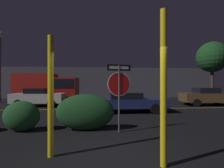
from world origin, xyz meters
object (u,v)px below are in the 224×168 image
object	(u,v)px
stop_sign	(119,84)
passing_car_4	(207,96)
tree_0	(212,57)
hedge_bush_2	(85,112)
yellow_pole_left	(51,96)
street_lamp	(0,54)
hedge_bush_1	(22,116)
passing_car_2	(39,97)
delivery_truck	(48,86)
yellow_pole_right	(164,88)
passing_car_3	(127,102)

from	to	relation	value
stop_sign	passing_car_4	bearing A→B (deg)	28.49
tree_0	hedge_bush_2	bearing A→B (deg)	-137.05
yellow_pole_left	street_lamp	xyz separation A→B (m)	(-7.93, 12.72, 3.10)
hedge_bush_1	hedge_bush_2	xyz separation A→B (m)	(2.31, -0.03, 0.12)
hedge_bush_1	passing_car_4	distance (m)	13.49
hedge_bush_2	street_lamp	distance (m)	14.01
stop_sign	street_lamp	bearing A→B (deg)	118.72
tree_0	passing_car_2	bearing A→B (deg)	-162.80
passing_car_2	passing_car_4	xyz separation A→B (m)	(13.41, -0.46, 0.01)
passing_car_2	hedge_bush_2	bearing A→B (deg)	30.76
yellow_pole_left	stop_sign	bearing A→B (deg)	46.29
hedge_bush_2	delivery_truck	xyz separation A→B (m)	(-4.39, 10.91, 0.83)
yellow_pole_right	passing_car_4	size ratio (longest dim) A/B	0.78
passing_car_3	passing_car_4	bearing A→B (deg)	111.30
yellow_pole_right	tree_0	world-z (taller)	tree_0
yellow_pole_right	tree_0	size ratio (longest dim) A/B	0.49
hedge_bush_2	passing_car_3	xyz separation A→B (m)	(2.27, 4.07, -0.04)
passing_car_2	delivery_truck	xyz separation A→B (m)	(-0.27, 3.53, 0.79)
hedge_bush_2	tree_0	distance (m)	19.49
delivery_truck	yellow_pole_right	bearing A→B (deg)	28.06
stop_sign	tree_0	xyz separation A→B (m)	(12.70, 13.34, 3.18)
passing_car_3	delivery_truck	bearing A→B (deg)	-136.50
tree_0	street_lamp	bearing A→B (deg)	-173.46
tree_0	yellow_pole_right	bearing A→B (deg)	-127.08
delivery_truck	passing_car_3	bearing A→B (deg)	48.22
street_lamp	passing_car_2	bearing A→B (deg)	-33.92
hedge_bush_1	street_lamp	world-z (taller)	street_lamp
hedge_bush_1	delivery_truck	world-z (taller)	delivery_truck
yellow_pole_right	tree_0	xyz separation A→B (m)	(12.09, 15.99, 3.25)
delivery_truck	stop_sign	bearing A→B (deg)	30.42
passing_car_2	passing_car_4	world-z (taller)	passing_car_4
passing_car_3	stop_sign	bearing A→B (deg)	-13.92
yellow_pole_left	hedge_bush_2	distance (m)	2.54
yellow_pole_left	yellow_pole_right	distance (m)	2.59
yellow_pole_right	delivery_truck	bearing A→B (deg)	114.08
stop_sign	passing_car_2	bearing A→B (deg)	110.91
yellow_pole_right	street_lamp	bearing A→B (deg)	127.85
hedge_bush_2	delivery_truck	size ratio (longest dim) A/B	0.36
passing_car_2	street_lamp	xyz separation A→B (m)	(-4.47, 3.00, 3.82)
stop_sign	passing_car_3	xyz separation A→B (m)	(1.04, 4.45, -1.08)
passing_car_3	passing_car_2	bearing A→B (deg)	-118.13
yellow_pole_right	tree_0	bearing A→B (deg)	52.92
yellow_pole_left	passing_car_4	world-z (taller)	yellow_pole_left
stop_sign	yellow_pole_left	xyz separation A→B (m)	(-1.87, -1.96, -0.27)
passing_car_2	passing_car_3	bearing A→B (deg)	64.22
yellow_pole_right	hedge_bush_2	distance (m)	3.68
tree_0	yellow_pole_left	bearing A→B (deg)	-133.61
yellow_pole_left	delivery_truck	xyz separation A→B (m)	(-3.74, 13.24, 0.07)
hedge_bush_2	passing_car_3	world-z (taller)	hedge_bush_2
yellow_pole_left	hedge_bush_1	world-z (taller)	yellow_pole_left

